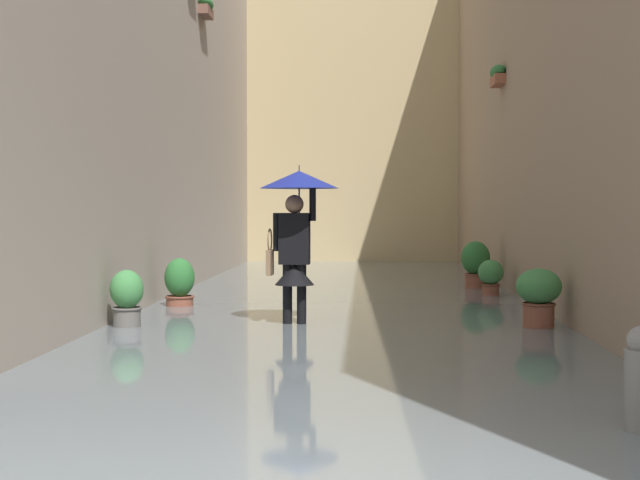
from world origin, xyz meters
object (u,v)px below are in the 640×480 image
person_wading (297,215)px  potted_plant_mid_left (539,296)px  potted_plant_far_left (491,277)px  potted_plant_near_left (475,264)px  potted_plant_far_right (127,300)px  potted_plant_mid_right (180,285)px

person_wading → potted_plant_mid_left: (-2.99, 0.17, -0.99)m
potted_plant_mid_left → potted_plant_far_left: size_ratio=1.19×
person_wading → potted_plant_near_left: (-2.87, -5.33, -0.94)m
potted_plant_near_left → potted_plant_far_right: 7.54m
potted_plant_far_left → potted_plant_far_right: bearing=40.8°
potted_plant_far_right → person_wading: bearing=-169.8°
potted_plant_near_left → potted_plant_far_left: (-0.09, 1.37, -0.13)m
potted_plant_mid_left → potted_plant_far_left: bearing=-89.7°
potted_plant_far_left → person_wading: bearing=53.3°
potted_plant_near_left → person_wading: bearing=61.7°
potted_plant_near_left → potted_plant_far_left: potted_plant_near_left is taller
potted_plant_near_left → potted_plant_far_left: size_ratio=1.37×
potted_plant_mid_right → potted_plant_far_left: potted_plant_mid_right is taller
potted_plant_mid_right → potted_plant_mid_left: potted_plant_mid_left is taller
potted_plant_mid_right → potted_plant_mid_left: (-4.88, 2.20, 0.06)m
potted_plant_mid_right → person_wading: bearing=133.2°
potted_plant_near_left → potted_plant_mid_right: (4.77, 3.31, -0.12)m
person_wading → potted_plant_mid_right: person_wading is taller
person_wading → potted_plant_mid_left: bearing=176.7°
potted_plant_mid_right → potted_plant_far_left: bearing=-158.2°
potted_plant_near_left → potted_plant_mid_left: (-0.12, 5.51, -0.05)m
potted_plant_far_right → potted_plant_mid_right: bearing=-94.0°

